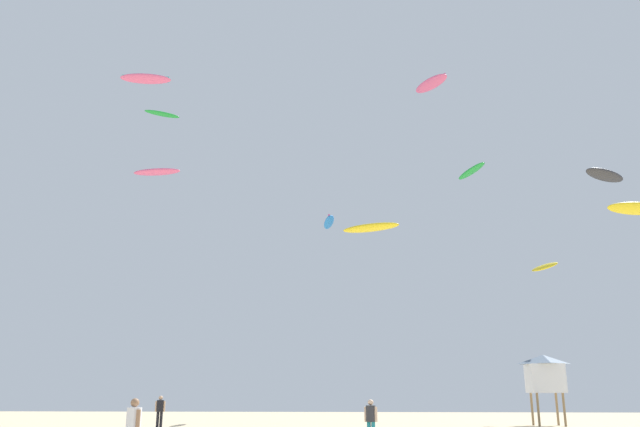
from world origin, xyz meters
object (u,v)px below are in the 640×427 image
Objects in this scene: person_foreground at (133,426)px; kite_aloft_5 at (471,171)px; kite_aloft_8 at (329,222)px; person_midground at (160,409)px; kite_aloft_2 at (157,172)px; kite_aloft_0 at (431,84)px; kite_aloft_6 at (605,175)px; kite_aloft_7 at (146,79)px; kite_aloft_3 at (638,209)px; kite_aloft_4 at (162,114)px; kite_aloft_9 at (371,228)px; kite_aloft_1 at (544,267)px; lifeguard_tower at (545,373)px; person_left at (371,418)px.

person_foreground is 0.41× the size of kite_aloft_5.
kite_aloft_5 is at bearing -20.06° from kite_aloft_8.
kite_aloft_5 is at bearing -69.74° from person_midground.
kite_aloft_0 is at bearing -1.51° from kite_aloft_2.
kite_aloft_6 is at bearing -22.31° from kite_aloft_0.
kite_aloft_2 is at bearing 103.53° from kite_aloft_7.
kite_aloft_3 is 35.51m from kite_aloft_4.
kite_aloft_0 reaches higher than kite_aloft_2.
kite_aloft_5 is 1.23× the size of kite_aloft_9.
kite_aloft_3 is at bearing 11.73° from kite_aloft_9.
kite_aloft_7 is (-9.07, 22.27, 22.10)m from person_foreground.
kite_aloft_8 is (-16.14, 4.77, 5.02)m from kite_aloft_1.
kite_aloft_9 reaches higher than lifeguard_tower.
person_midground is at bearing -158.43° from kite_aloft_1.
kite_aloft_5 is 1.15× the size of kite_aloft_7.
person_midground is at bearing -170.99° from lifeguard_tower.
kite_aloft_1 is 32.44m from kite_aloft_2.
person_midground is at bearing -65.90° from kite_aloft_2.
person_left is 22.27m from kite_aloft_3.
kite_aloft_3 is 1.24× the size of kite_aloft_9.
kite_aloft_2 is 1.28× the size of kite_aloft_9.
person_midground is 0.61× the size of kite_aloft_4.
kite_aloft_1 is 7.91m from kite_aloft_6.
person_left is 12.44m from kite_aloft_9.
kite_aloft_7 reaches higher than person_foreground.
kite_aloft_5 reaches higher than kite_aloft_6.
kite_aloft_7 is (1.18, -7.21, -0.65)m from kite_aloft_4.
kite_aloft_3 reaches higher than kite_aloft_1.
kite_aloft_4 reaches higher than kite_aloft_7.
kite_aloft_7 is at bearing 159.32° from kite_aloft_9.
kite_aloft_3 is at bearing -100.58° from kite_aloft_6.
kite_aloft_7 reaches higher than kite_aloft_2.
kite_aloft_0 reaches higher than kite_aloft_1.
kite_aloft_4 is 0.85× the size of kite_aloft_9.
kite_aloft_1 reaches higher than person_left.
kite_aloft_1 is 17.56m from kite_aloft_8.
person_left is at bearing -103.07° from kite_aloft_0.
person_foreground is at bearing -67.84° from kite_aloft_7.
lifeguard_tower is 1.48× the size of kite_aloft_1.
person_foreground is 0.45× the size of kite_aloft_8.
person_midground is at bearing -110.11° from person_left.
kite_aloft_8 is at bearing 100.47° from kite_aloft_9.
kite_aloft_0 is 0.95× the size of kite_aloft_8.
kite_aloft_1 is at bearing -170.57° from person_foreground.
kite_aloft_9 is at bearing -43.26° from kite_aloft_2.
kite_aloft_7 reaches higher than person_left.
kite_aloft_1 is 10.98m from kite_aloft_3.
lifeguard_tower reaches higher than person_midground.
kite_aloft_0 is 0.85× the size of kite_aloft_6.
person_left is at bearing -51.99° from kite_aloft_4.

